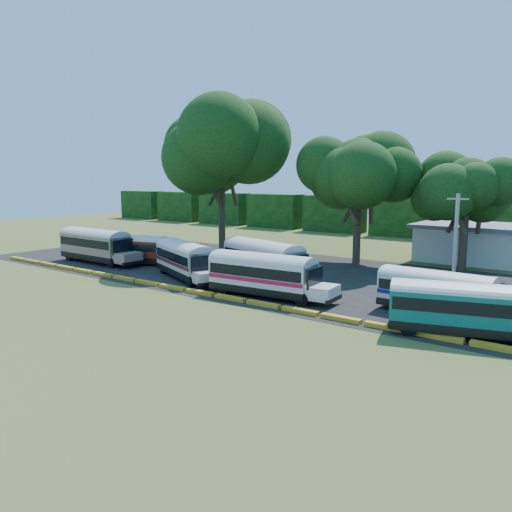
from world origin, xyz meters
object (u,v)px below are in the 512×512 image
Objects in this scene: bus_beige at (96,243)px; bus_red at (135,247)px; bus_cream_west at (186,258)px; tree_west at (221,147)px; bus_white_red at (265,272)px; bus_teal at (466,306)px.

bus_red is at bearing 29.22° from bus_beige.
bus_cream_west is at bearing -31.16° from bus_red.
tree_west is at bearing 62.91° from bus_beige.
bus_white_red is at bearing -3.80° from bus_beige.
bus_cream_west reaches higher than bus_red.
tree_west is (2.90, 10.51, 10.62)m from bus_red.
bus_cream_west is (9.77, -2.43, 0.14)m from bus_red.
bus_beige is 17.53m from tree_west.
bus_cream_west is 1.05× the size of bus_teal.
bus_cream_west is at bearing -62.06° from tree_west.
bus_beige is at bearing -158.04° from bus_cream_west.
bus_white_red reaches higher than bus_cream_west.
bus_beige is at bearing 159.17° from bus_teal.
bus_red is 0.97× the size of bus_teal.
bus_white_red reaches higher than bus_red.
bus_teal is 36.36m from tree_west.
bus_teal is at bearing 17.81° from bus_cream_west.
bus_red is 0.92× the size of bus_cream_west.
tree_west is at bearing 137.22° from bus_teal.
bus_cream_west is (13.51, -0.41, -0.19)m from bus_beige.
bus_red is 34.44m from bus_teal.
bus_teal is 0.57× the size of tree_west.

